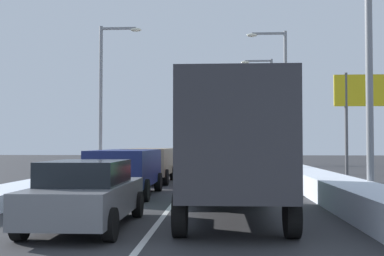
% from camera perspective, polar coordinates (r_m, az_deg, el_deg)
% --- Properties ---
extents(ground_plane, '(120.00, 120.00, 0.00)m').
position_cam_1_polar(ground_plane, '(21.28, -0.70, -7.02)').
color(ground_plane, '#333335').
extents(lane_stripe_between_right_lane_and_center_lane, '(0.14, 46.40, 0.01)m').
position_cam_1_polar(lane_stripe_between_right_lane_and_center_lane, '(25.47, -0.04, -6.18)').
color(lane_stripe_between_right_lane_and_center_lane, silver).
rests_on(lane_stripe_between_right_lane_and_center_lane, ground).
extents(snow_bank_right_shoulder, '(1.54, 46.40, 0.76)m').
position_cam_1_polar(snow_bank_right_shoulder, '(25.69, 11.89, -5.26)').
color(snow_bank_right_shoulder, silver).
rests_on(snow_bank_right_shoulder, ground).
extents(snow_bank_left_shoulder, '(1.70, 46.40, 0.49)m').
position_cam_1_polar(snow_bank_left_shoulder, '(26.29, -11.71, -5.48)').
color(snow_bank_left_shoulder, silver).
rests_on(snow_bank_left_shoulder, ground).
extents(box_truck_right_lane_nearest, '(2.53, 7.20, 3.36)m').
position_cam_1_polar(box_truck_right_lane_nearest, '(12.10, 4.82, -1.86)').
color(box_truck_right_lane_nearest, '#1E5633').
rests_on(box_truck_right_lane_nearest, ground).
extents(sedan_maroon_right_lane_second, '(2.00, 4.50, 1.51)m').
position_cam_1_polar(sedan_maroon_right_lane_second, '(20.39, 3.88, -5.09)').
color(sedan_maroon_right_lane_second, maroon).
rests_on(sedan_maroon_right_lane_second, ground).
extents(sedan_charcoal_right_lane_third, '(2.00, 4.50, 1.51)m').
position_cam_1_polar(sedan_charcoal_right_lane_third, '(26.02, 3.30, -4.41)').
color(sedan_charcoal_right_lane_third, '#38383D').
rests_on(sedan_charcoal_right_lane_third, ground).
extents(sedan_white_right_lane_fourth, '(2.00, 4.50, 1.51)m').
position_cam_1_polar(sedan_white_right_lane_fourth, '(32.04, 3.79, -3.94)').
color(sedan_white_right_lane_fourth, silver).
rests_on(sedan_white_right_lane_fourth, ground).
extents(sedan_gray_center_lane_nearest, '(2.00, 4.50, 1.51)m').
position_cam_1_polar(sedan_gray_center_lane_nearest, '(11.12, -12.48, -7.68)').
color(sedan_gray_center_lane_nearest, slate).
rests_on(sedan_gray_center_lane_nearest, ground).
extents(suv_navy_center_lane_second, '(2.16, 4.90, 1.67)m').
position_cam_1_polar(suv_navy_center_lane_second, '(17.63, -7.85, -4.75)').
color(suv_navy_center_lane_second, navy).
rests_on(suv_navy_center_lane_second, ground).
extents(suv_tan_center_lane_third, '(2.16, 4.90, 1.67)m').
position_cam_1_polar(suv_tan_center_lane_third, '(23.56, -5.05, -4.05)').
color(suv_tan_center_lane_third, '#937F60').
rests_on(suv_tan_center_lane_third, ground).
extents(sedan_red_center_lane_fourth, '(2.00, 4.50, 1.51)m').
position_cam_1_polar(sedan_red_center_lane_fourth, '(30.55, -2.80, -4.04)').
color(sedan_red_center_lane_fourth, maroon).
rests_on(sedan_red_center_lane_fourth, ground).
extents(traffic_light_gantry, '(7.54, 0.47, 6.20)m').
position_cam_1_polar(traffic_light_gantry, '(46.52, 4.60, 1.28)').
color(traffic_light_gantry, slate).
rests_on(traffic_light_gantry, ground).
extents(street_lamp_right_near, '(2.66, 0.36, 9.20)m').
position_cam_1_polar(street_lamp_right_near, '(15.82, 19.22, 11.11)').
color(street_lamp_right_near, gray).
rests_on(street_lamp_right_near, ground).
extents(street_lamp_right_mid, '(2.66, 0.36, 9.40)m').
position_cam_1_polar(street_lamp_right_mid, '(32.16, 10.56, 4.60)').
color(street_lamp_right_mid, gray).
rests_on(street_lamp_right_mid, ground).
extents(street_lamp_right_far, '(2.66, 0.36, 9.04)m').
position_cam_1_polar(street_lamp_right_far, '(40.48, 9.04, 2.99)').
color(street_lamp_right_far, gray).
rests_on(street_lamp_right_far, ground).
extents(street_lamp_left_mid, '(2.66, 0.36, 9.26)m').
position_cam_1_polar(street_lamp_left_mid, '(30.25, -10.26, 4.88)').
color(street_lamp_left_mid, gray).
rests_on(street_lamp_left_mid, ground).
extents(roadside_sign_right, '(3.20, 0.16, 5.50)m').
position_cam_1_polar(roadside_sign_right, '(25.59, 20.12, 2.96)').
color(roadside_sign_right, '#59595B').
rests_on(roadside_sign_right, ground).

